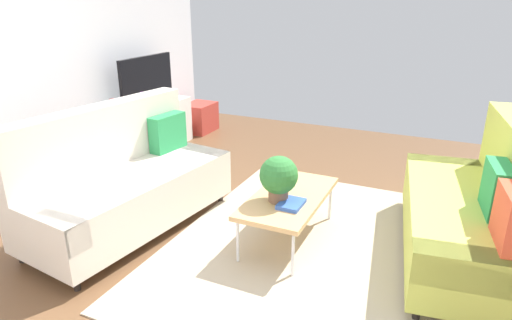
{
  "coord_description": "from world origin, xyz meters",
  "views": [
    {
      "loc": [
        -3.0,
        -1.26,
        1.99
      ],
      "look_at": [
        0.3,
        0.27,
        0.65
      ],
      "focal_mm": 31.14,
      "sensor_mm": 36.0,
      "label": 1
    }
  ],
  "objects": [
    {
      "name": "ground_plane",
      "position": [
        0.0,
        0.0,
        0.0
      ],
      "size": [
        7.68,
        7.68,
        0.0
      ],
      "primitive_type": "plane",
      "color": "brown"
    },
    {
      "name": "wall_far",
      "position": [
        0.0,
        2.8,
        1.45
      ],
      "size": [
        6.4,
        0.12,
        2.9
      ],
      "primitive_type": "cube",
      "color": "silver",
      "rests_on": "ground_plane"
    },
    {
      "name": "area_rug",
      "position": [
        0.15,
        -0.28,
        0.01
      ],
      "size": [
        2.9,
        2.2,
        0.01
      ],
      "primitive_type": "cube",
      "color": "tan",
      "rests_on": "ground_plane"
    },
    {
      "name": "couch_beige",
      "position": [
        -0.18,
        1.33,
        0.44
      ],
      "size": [
        1.99,
        1.07,
        1.1
      ],
      "rotation": [
        0.0,
        0.0,
        3.01
      ],
      "color": "beige",
      "rests_on": "ground_plane"
    },
    {
      "name": "couch_green",
      "position": [
        0.49,
        -1.51,
        0.45
      ],
      "size": [
        2.0,
        1.09,
        1.1
      ],
      "rotation": [
        0.0,
        0.0,
        0.14
      ],
      "color": "#C1CC51",
      "rests_on": "ground_plane"
    },
    {
      "name": "coffee_table",
      "position": [
        0.2,
        -0.08,
        0.39
      ],
      "size": [
        1.1,
        0.56,
        0.42
      ],
      "color": "tan",
      "rests_on": "ground_plane"
    },
    {
      "name": "tv_console",
      "position": [
        1.62,
        2.46,
        0.32
      ],
      "size": [
        1.4,
        0.44,
        0.64
      ],
      "primitive_type": "cube",
      "color": "silver",
      "rests_on": "ground_plane"
    },
    {
      "name": "tv",
      "position": [
        1.62,
        2.44,
        0.95
      ],
      "size": [
        1.0,
        0.2,
        0.64
      ],
      "color": "black",
      "rests_on": "tv_console"
    },
    {
      "name": "storage_trunk",
      "position": [
        2.72,
        2.36,
        0.22
      ],
      "size": [
        0.52,
        0.4,
        0.44
      ],
      "primitive_type": "cube",
      "color": "#B2382D",
      "rests_on": "ground_plane"
    },
    {
      "name": "potted_plant",
      "position": [
        0.07,
        -0.04,
        0.63
      ],
      "size": [
        0.31,
        0.31,
        0.38
      ],
      "color": "brown",
      "rests_on": "coffee_table"
    },
    {
      "name": "table_book_0",
      "position": [
        0.02,
        -0.17,
        0.44
      ],
      "size": [
        0.24,
        0.18,
        0.03
      ],
      "primitive_type": "cube",
      "rotation": [
        0.0,
        0.0,
        -0.01
      ],
      "color": "#3359B2",
      "rests_on": "coffee_table"
    },
    {
      "name": "vase_0",
      "position": [
        1.04,
        2.51,
        0.74
      ],
      "size": [
        0.09,
        0.09,
        0.2
      ],
      "primitive_type": "cylinder",
      "color": "#B24C4C",
      "rests_on": "tv_console"
    },
    {
      "name": "vase_1",
      "position": [
        1.19,
        2.51,
        0.72
      ],
      "size": [
        0.1,
        0.1,
        0.17
      ],
      "primitive_type": "cylinder",
      "color": "#33B29E",
      "rests_on": "tv_console"
    },
    {
      "name": "bottle_0",
      "position": [
        1.36,
        2.42,
        0.74
      ],
      "size": [
        0.05,
        0.05,
        0.21
      ],
      "primitive_type": "cylinder",
      "color": "gold",
      "rests_on": "tv_console"
    },
    {
      "name": "bottle_1",
      "position": [
        1.46,
        2.42,
        0.75
      ],
      "size": [
        0.05,
        0.05,
        0.21
      ],
      "primitive_type": "cylinder",
      "color": "purple",
      "rests_on": "tv_console"
    }
  ]
}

